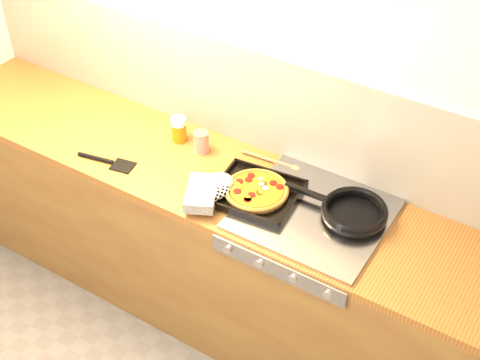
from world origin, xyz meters
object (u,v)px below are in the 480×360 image
Objects in this scene: frying_pan at (353,212)px; pizza_on_tray at (242,191)px; tomato_can at (201,142)px; juice_glass at (179,129)px.

pizza_on_tray is at bearing -164.07° from frying_pan.
tomato_can is 0.84× the size of juice_glass.
tomato_can reaches higher than frying_pan.
frying_pan is 0.93m from juice_glass.
tomato_can is at bearing 176.14° from frying_pan.
pizza_on_tray is 1.04× the size of frying_pan.
juice_glass is at bearing 173.95° from tomato_can.
pizza_on_tray reaches higher than frying_pan.
pizza_on_tray is 0.38m from tomato_can.
frying_pan is 4.43× the size of tomato_can.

